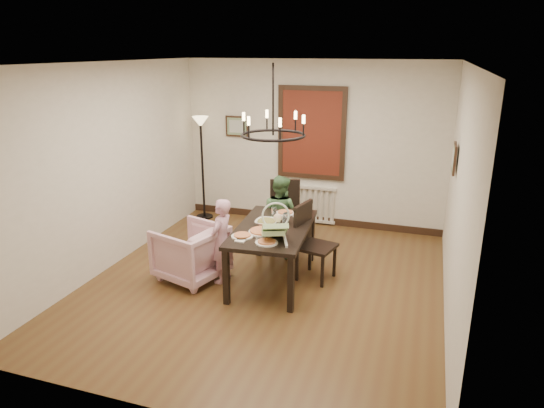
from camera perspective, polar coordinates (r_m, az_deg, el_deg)
The scene contains 17 objects.
room_shell at distance 6.31m, azimuth 0.11°, elevation 3.54°, with size 4.51×5.00×2.81m.
dining_table at distance 6.30m, azimuth 0.12°, elevation -3.43°, with size 1.03×1.68×0.76m.
chair_far at distance 7.41m, azimuth 1.49°, elevation -1.34°, with size 0.46×0.46×1.05m, color black, non-canonical shape.
chair_right at distance 6.43m, azimuth 5.27°, elevation -4.52°, with size 0.46×0.46×1.04m, color black, non-canonical shape.
armchair at distance 6.57m, azimuth -9.53°, elevation -5.64°, with size 0.79×0.82×0.74m, color beige.
elderly_woman at distance 6.40m, azimuth -5.94°, elevation -5.14°, with size 0.34×0.23×0.94m, color #C68CA0.
seated_man at distance 7.19m, azimuth 0.94°, elevation -2.13°, with size 0.49×0.38×1.01m, color #466F42.
baby_bouncer at distance 5.80m, azimuth 0.30°, elevation -2.76°, with size 0.36×0.49×0.32m, color #C4F0A6, non-canonical shape.
salad_bowl at distance 6.31m, azimuth -0.65°, elevation -2.15°, with size 0.35×0.35×0.09m, color white.
pizza_platter at distance 6.06m, azimuth -1.16°, elevation -3.24°, with size 0.35×0.35×0.04m, color tan.
drinking_glass at distance 6.34m, azimuth 1.65°, elevation -1.71°, with size 0.08×0.08×0.16m, color silver.
window_blinds at distance 8.24m, azimuth 4.67°, elevation 8.30°, with size 1.00×0.03×1.40m, color maroon.
radiator at distance 8.55m, azimuth 4.49°, elevation 0.04°, with size 0.92×0.12×0.62m, color silver, non-canonical shape.
picture_back at distance 8.65m, azimuth -4.14°, elevation 9.10°, with size 0.42×0.03×0.36m, color black.
picture_right at distance 6.48m, azimuth 20.66°, elevation 5.05°, with size 0.42×0.03×0.36m, color black.
floor_lamp at distance 8.73m, azimuth -8.17°, elevation 4.03°, with size 0.30×0.30×1.80m, color black, non-canonical shape.
chandelier at distance 5.96m, azimuth 0.13°, elevation 8.10°, with size 0.80×0.80×0.04m, color black.
Camera 1 is at (1.89, -5.44, 2.96)m, focal length 32.00 mm.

